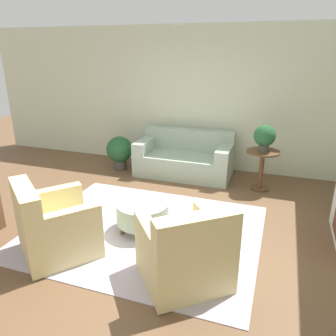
{
  "coord_description": "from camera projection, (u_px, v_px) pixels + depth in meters",
  "views": [
    {
      "loc": [
        1.59,
        -3.58,
        2.35
      ],
      "look_at": [
        0.15,
        0.55,
        0.75
      ],
      "focal_mm": 35.0,
      "sensor_mm": 36.0,
      "label": 1
    }
  ],
  "objects": [
    {
      "name": "ottoman_table",
      "position": [
        143.0,
        212.0,
        4.42
      ],
      "size": [
        0.71,
        0.71,
        0.4
      ],
      "color": "#9EB29E",
      "rests_on": "rug"
    },
    {
      "name": "potted_plant_on_side_table",
      "position": [
        265.0,
        136.0,
        5.49
      ],
      "size": [
        0.36,
        0.36,
        0.45
      ],
      "color": "#4C4742",
      "rests_on": "side_table"
    },
    {
      "name": "couch",
      "position": [
        185.0,
        159.0,
        6.42
      ],
      "size": [
        1.83,
        0.89,
        0.85
      ],
      "color": "#9EB29E",
      "rests_on": "ground_plane"
    },
    {
      "name": "armchair_left",
      "position": [
        53.0,
        227.0,
        3.89
      ],
      "size": [
        1.17,
        1.17,
        0.92
      ],
      "color": "beige",
      "rests_on": "rug"
    },
    {
      "name": "potted_plant_floor",
      "position": [
        120.0,
        151.0,
        6.68
      ],
      "size": [
        0.53,
        0.53,
        0.68
      ],
      "color": "#4C4742",
      "rests_on": "ground_plane"
    },
    {
      "name": "side_table",
      "position": [
        262.0,
        163.0,
        5.65
      ],
      "size": [
        0.56,
        0.56,
        0.71
      ],
      "color": "brown",
      "rests_on": "ground_plane"
    },
    {
      "name": "wall_back",
      "position": [
        199.0,
        99.0,
        6.56
      ],
      "size": [
        9.66,
        0.12,
        2.8
      ],
      "color": "beige",
      "rests_on": "ground_plane"
    },
    {
      "name": "ground_plane",
      "position": [
        144.0,
        231.0,
        4.48
      ],
      "size": [
        16.0,
        16.0,
        0.0
      ],
      "primitive_type": "plane",
      "color": "brown"
    },
    {
      "name": "armchair_right",
      "position": [
        186.0,
        254.0,
        3.38
      ],
      "size": [
        1.17,
        1.17,
        0.92
      ],
      "color": "beige",
      "rests_on": "rug"
    },
    {
      "name": "rug",
      "position": [
        144.0,
        231.0,
        4.48
      ],
      "size": [
        3.07,
        2.52,
        0.01
      ],
      "color": "#BCB2C1",
      "rests_on": "ground_plane"
    }
  ]
}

